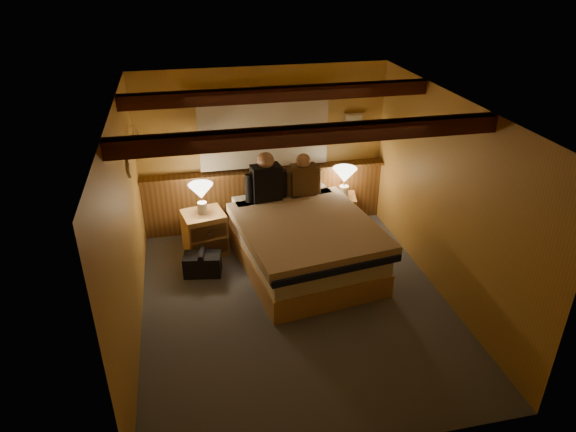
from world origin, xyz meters
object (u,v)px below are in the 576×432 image
object	(u,v)px
person_left	(266,180)
person_right	(303,178)
duffel_bag	(203,264)
nightstand_left	(205,233)
nightstand_right	(340,211)
lamp_left	(201,193)
bed	(304,243)
lamp_right	(345,177)

from	to	relation	value
person_left	person_right	world-z (taller)	person_left
duffel_bag	nightstand_left	bearing A→B (deg)	91.75
nightstand_right	lamp_left	distance (m)	2.19
bed	nightstand_left	world-z (taller)	bed
lamp_right	duffel_bag	world-z (taller)	lamp_right
nightstand_right	person_right	distance (m)	0.99
person_left	duffel_bag	size ratio (longest dim) A/B	1.38
nightstand_right	duffel_bag	world-z (taller)	nightstand_right
nightstand_right	person_right	xyz separation A→B (m)	(-0.64, -0.24, 0.71)
person_right	duffel_bag	world-z (taller)	person_right
lamp_left	lamp_right	size ratio (longest dim) A/B	0.94
nightstand_left	person_left	world-z (taller)	person_left
bed	person_left	size ratio (longest dim) A/B	3.22
lamp_right	duffel_bag	size ratio (longest dim) A/B	0.89
nightstand_right	lamp_left	world-z (taller)	lamp_left
person_right	duffel_bag	bearing A→B (deg)	-156.82
nightstand_left	person_left	distance (m)	1.13
bed	duffel_bag	size ratio (longest dim) A/B	4.45
bed	person_left	distance (m)	1.02
nightstand_right	person_right	bearing A→B (deg)	-147.33
bed	lamp_left	world-z (taller)	lamp_left
nightstand_right	lamp_right	distance (m)	0.58
lamp_right	person_right	xyz separation A→B (m)	(-0.68, -0.20, 0.13)
nightstand_right	lamp_left	size ratio (longest dim) A/B	1.24
person_right	nightstand_left	bearing A→B (deg)	-176.65
lamp_right	duffel_bag	xyz separation A→B (m)	(-2.18, -0.86, -0.68)
nightstand_left	person_right	size ratio (longest dim) A/B	1.01
person_right	duffel_bag	size ratio (longest dim) A/B	1.21
nightstand_right	lamp_right	size ratio (longest dim) A/B	1.16
person_right	lamp_right	bearing A→B (deg)	16.45
person_left	lamp_right	bearing A→B (deg)	5.33
lamp_left	person_right	xyz separation A→B (m)	(1.43, 0.09, 0.06)
nightstand_left	duffel_bag	size ratio (longest dim) A/B	1.23
nightstand_right	bed	bearing A→B (deg)	-116.51
bed	person_right	xyz separation A→B (m)	(0.17, 0.78, 0.59)
lamp_left	nightstand_right	bearing A→B (deg)	9.11
bed	person_left	xyz separation A→B (m)	(-0.37, 0.71, 0.63)
lamp_right	person_left	distance (m)	1.26
lamp_right	nightstand_right	bearing A→B (deg)	132.28
person_left	person_right	xyz separation A→B (m)	(0.54, 0.07, -0.04)
nightstand_right	duffel_bag	distance (m)	2.32
person_left	person_right	size ratio (longest dim) A/B	1.14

